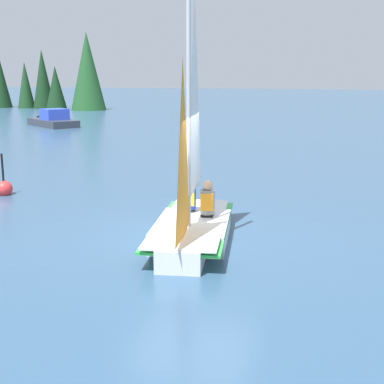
# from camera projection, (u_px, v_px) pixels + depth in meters

# --- Properties ---
(ground_plane) EXTENTS (260.00, 260.00, 0.00)m
(ground_plane) POSITION_uv_depth(u_px,v_px,m) (192.00, 241.00, 10.75)
(ground_plane) COLOR #2D4C6B
(sailboat_main) EXTENTS (2.25, 4.07, 5.00)m
(sailboat_main) POSITION_uv_depth(u_px,v_px,m) (192.00, 207.00, 10.61)
(sailboat_main) COLOR silver
(sailboat_main) RESTS_ON ground_plane
(sailor_helm) EXTENTS (0.36, 0.39, 1.16)m
(sailor_helm) POSITION_uv_depth(u_px,v_px,m) (207.00, 206.00, 11.02)
(sailor_helm) COLOR black
(sailor_helm) RESTS_ON ground_plane
(sailor_crew) EXTENTS (0.36, 0.39, 1.16)m
(sailor_crew) POSITION_uv_depth(u_px,v_px,m) (189.00, 201.00, 11.43)
(sailor_crew) COLOR black
(sailor_crew) RESTS_ON ground_plane
(motorboat_distant) EXTENTS (4.63, 3.82, 1.16)m
(motorboat_distant) POSITION_uv_depth(u_px,v_px,m) (53.00, 120.00, 35.22)
(motorboat_distant) COLOR #333842
(motorboat_distant) RESTS_ON ground_plane
(treeline_shore) EXTENTS (19.38, 4.22, 7.40)m
(treeline_shore) POSITION_uv_depth(u_px,v_px,m) (37.00, 79.00, 54.10)
(treeline_shore) COLOR #143319
(treeline_shore) RESTS_ON ground_plane
(buoy_marker) EXTENTS (0.47, 0.47, 1.23)m
(buoy_marker) POSITION_uv_depth(u_px,v_px,m) (4.00, 188.00, 14.90)
(buoy_marker) COLOR red
(buoy_marker) RESTS_ON ground_plane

